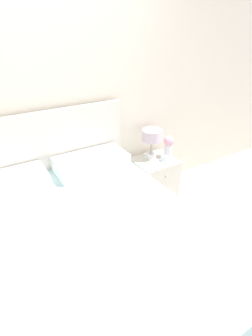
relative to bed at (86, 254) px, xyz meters
name	(u,v)px	position (x,y,z in m)	size (l,w,h in m)	color
ground_plane	(53,218)	(0.00, 0.97, -0.34)	(12.00, 12.00, 0.00)	#BCB7B2
wall_back	(31,101)	(0.00, 1.04, 0.96)	(8.00, 0.06, 2.60)	silver
bed	(86,254)	(0.00, 0.00, 0.00)	(1.69, 2.08, 1.21)	beige
nightstand	(154,179)	(1.20, 0.74, -0.09)	(0.48, 0.44, 0.51)	silver
table_lamp	(152,138)	(1.20, 0.82, 0.42)	(0.23, 0.23, 0.35)	white
flower_vase	(168,145)	(1.39, 0.74, 0.32)	(0.12, 0.12, 0.26)	white
teacup	(164,159)	(1.28, 0.67, 0.20)	(0.13, 0.13, 0.06)	white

